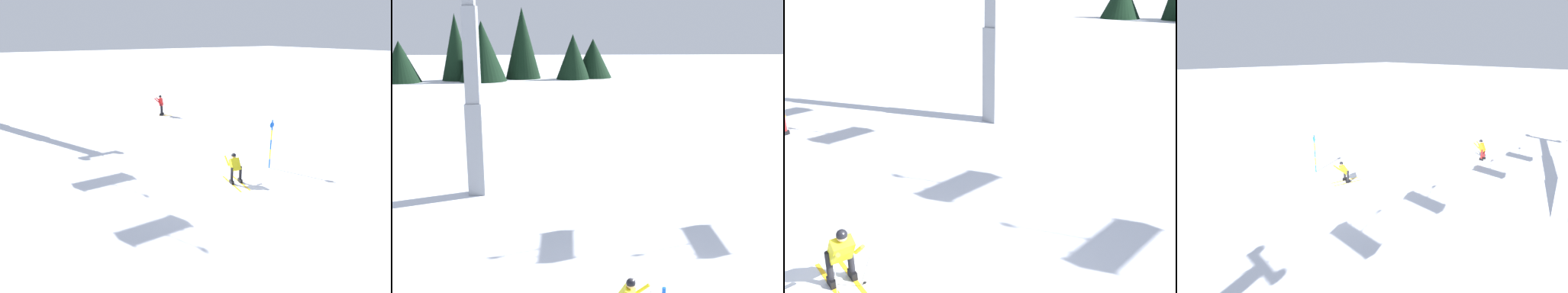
# 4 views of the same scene
# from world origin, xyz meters

# --- Properties ---
(ground_plane) EXTENTS (260.00, 260.00, 0.00)m
(ground_plane) POSITION_xyz_m (0.00, 0.00, 0.00)
(ground_plane) COLOR white
(skier_carving_main) EXTENTS (1.86, 0.91, 1.46)m
(skier_carving_main) POSITION_xyz_m (-0.99, -0.72, 0.75)
(skier_carving_main) COLOR yellow
(skier_carving_main) RESTS_ON ground_plane
(trail_marker_pole) EXTENTS (0.07, 0.28, 2.47)m
(trail_marker_pole) POSITION_xyz_m (-0.61, -3.24, 1.32)
(trail_marker_pole) COLOR blue
(trail_marker_pole) RESTS_ON ground_plane
(skier_distant_uphill) EXTENTS (1.46, 1.63, 1.70)m
(skier_distant_uphill) POSITION_xyz_m (12.59, -3.84, 0.97)
(skier_distant_uphill) COLOR yellow
(skier_distant_uphill) RESTS_ON ground_plane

